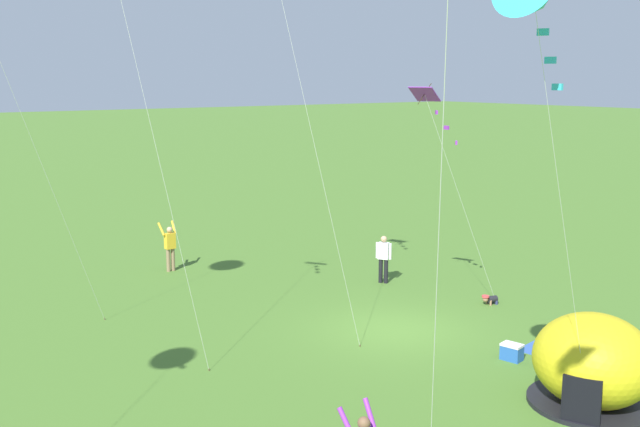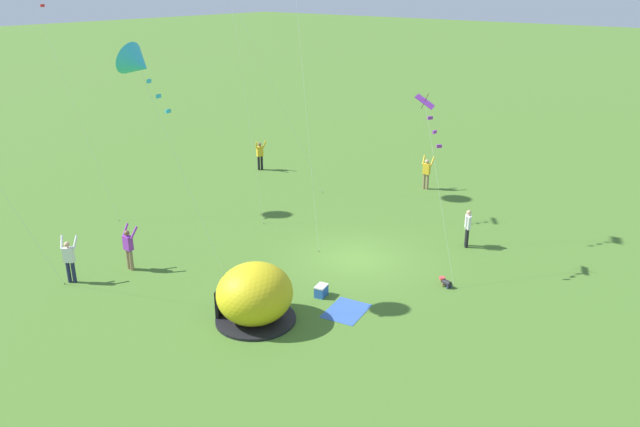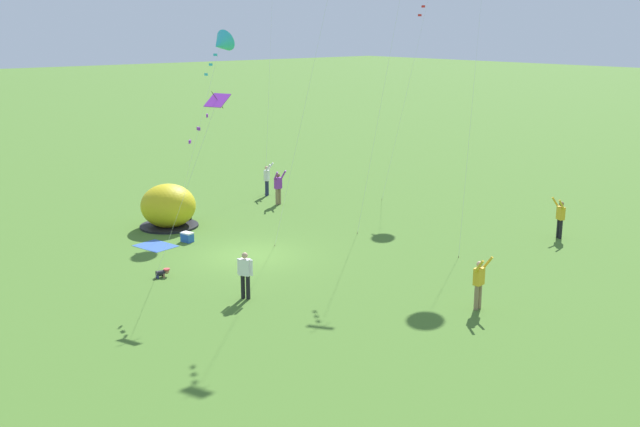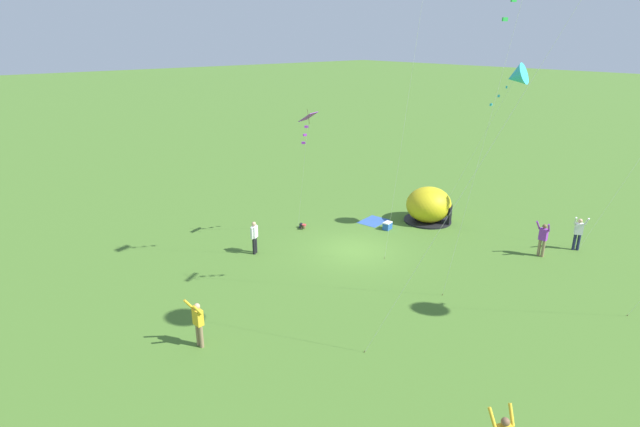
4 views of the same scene
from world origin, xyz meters
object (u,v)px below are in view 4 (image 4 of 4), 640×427
Objects in this scene: person_center_field at (198,322)px; kite_cyan at (516,77)px; toddler_crawling at (303,226)px; person_watching_sky at (254,236)px; kite_purple at (307,122)px; person_strolling at (578,232)px; person_arms_raised at (543,238)px; cooler_box at (387,226)px; popup_tent at (429,205)px.

kite_cyan is (-17.49, 1.12, 7.58)m from person_center_field.
person_watching_sky reaches higher than toddler_crawling.
kite_purple is (1.08, 1.85, 6.28)m from toddler_crawling.
person_watching_sky is 8.14m from person_center_field.
toddler_crawling is 12.03m from person_center_field.
person_arms_raised is at bearing -20.53° from person_strolling.
cooler_box is 0.32× the size of person_arms_raised.
popup_tent is at bearing -170.35° from person_center_field.
popup_tent is 4.68× the size of cooler_box.
kite_cyan reaches higher than person_watching_sky.
kite_cyan is (-7.52, 7.79, 8.40)m from toddler_crawling.
toddler_crawling is at bearing -57.60° from person_arms_raised.
kite_cyan is at bearing -103.74° from person_arms_raised.
popup_tent is 16.69m from person_center_field.
person_center_field is at bearing 33.78° from toddler_crawling.
popup_tent is 0.30× the size of kite_cyan.
popup_tent is at bearing -87.31° from person_arms_raised.
popup_tent is 3.01m from cooler_box.
person_strolling reaches higher than toddler_crawling.
toddler_crawling is at bearing -146.22° from person_center_field.
person_strolling is at bearing 110.90° from kite_cyan.
popup_tent is at bearing 164.99° from kite_purple.
toddler_crawling is 0.32× the size of person_watching_sky.
kite_purple is at bearing -15.01° from popup_tent.
kite_purple is (10.01, -9.67, 5.46)m from person_strolling.
kite_cyan is (-3.87, 4.57, 8.36)m from cooler_box.
person_arms_raised reaches higher than person_watching_sky.
toddler_crawling is 6.63m from kite_purple.
person_center_field reaches higher than cooler_box.
person_center_field is (16.45, 2.80, 0.00)m from popup_tent.
person_center_field is at bearing -3.67° from kite_cyan.
cooler_box is 1.08× the size of toddler_crawling.
person_watching_sky is at bearing -14.63° from popup_tent.
person_arms_raised is at bearing 131.62° from kite_purple.
kite_purple is at bearing -151.54° from person_center_field.
person_center_field is at bearing 9.65° from popup_tent.
person_center_field is at bearing -13.56° from person_arms_raised.
toddler_crawling is at bearing -120.20° from kite_purple.
toddler_crawling is 0.29× the size of person_center_field.
kite_purple is at bearing -48.38° from person_arms_raised.
kite_purple reaches higher than cooler_box.
toddler_crawling is 0.29× the size of person_strolling.
cooler_box is 0.32× the size of person_strolling.
person_center_field is at bearing 42.87° from person_watching_sky.
kite_cyan is (-1.04, 3.92, 7.58)m from popup_tent.
person_arms_raised is at bearing 166.44° from person_center_field.
popup_tent is 5.07× the size of toddler_crawling.
cooler_box is at bearing -67.20° from person_arms_raised.
cooler_box is 7.94m from kite_purple.
person_arms_raised is 0.20× the size of kite_cyan.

